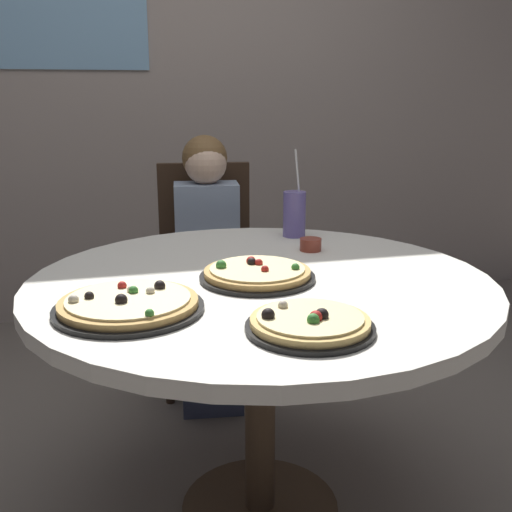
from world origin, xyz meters
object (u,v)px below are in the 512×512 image
(chair_wooden, at_px, (206,262))
(pizza_pepperoni, at_px, (129,304))
(pizza_veggie, at_px, (257,274))
(pizza_cheese, at_px, (310,323))
(sauce_bowl, at_px, (311,245))
(diner_child, at_px, (209,284))
(soda_cup, at_px, (294,214))
(dining_table, at_px, (260,308))

(chair_wooden, relative_size, pizza_pepperoni, 2.67)
(pizza_veggie, distance_m, pizza_cheese, 0.39)
(pizza_pepperoni, relative_size, sauce_bowl, 5.08)
(chair_wooden, bearing_deg, diner_child, -96.47)
(pizza_pepperoni, bearing_deg, sauce_bowl, 35.60)
(chair_wooden, relative_size, soda_cup, 3.09)
(dining_table, bearing_deg, pizza_veggie, -138.54)
(pizza_veggie, bearing_deg, pizza_pepperoni, -154.70)
(pizza_veggie, relative_size, soda_cup, 1.04)
(pizza_pepperoni, bearing_deg, diner_child, 69.87)
(pizza_cheese, distance_m, soda_cup, 0.89)
(pizza_veggie, xyz_separation_m, pizza_pepperoni, (-0.36, -0.17, 0.00))
(soda_cup, distance_m, sauce_bowl, 0.22)
(diner_child, bearing_deg, dining_table, -89.33)
(soda_cup, bearing_deg, pizza_cheese, -105.56)
(dining_table, xyz_separation_m, sauce_bowl, (0.23, 0.25, 0.11))
(pizza_cheese, bearing_deg, soda_cup, 74.44)
(soda_cup, bearing_deg, pizza_veggie, -118.62)
(diner_child, bearing_deg, pizza_pepperoni, -110.13)
(pizza_cheese, distance_m, sauce_bowl, 0.69)
(dining_table, bearing_deg, pizza_cheese, -89.27)
(chair_wooden, distance_m, soda_cup, 0.64)
(dining_table, relative_size, pizza_pepperoni, 3.62)
(diner_child, distance_m, sauce_bowl, 0.66)
(soda_cup, bearing_deg, chair_wooden, 114.15)
(pizza_veggie, height_order, pizza_cheese, same)
(dining_table, relative_size, chair_wooden, 1.35)
(pizza_pepperoni, xyz_separation_m, soda_cup, (0.61, 0.64, 0.06))
(diner_child, distance_m, pizza_pepperoni, 1.08)
(chair_wooden, bearing_deg, dining_table, -90.66)
(dining_table, distance_m, chair_wooden, 0.99)
(dining_table, height_order, chair_wooden, chair_wooden)
(chair_wooden, distance_m, pizza_veggie, 1.02)
(dining_table, relative_size, pizza_veggie, 4.03)
(soda_cup, bearing_deg, sauce_bowl, -92.78)
(diner_child, distance_m, soda_cup, 0.55)
(dining_table, height_order, pizza_cheese, pizza_cheese)
(diner_child, bearing_deg, soda_cup, -53.18)
(dining_table, height_order, soda_cup, soda_cup)
(pizza_veggie, relative_size, pizza_pepperoni, 0.90)
(dining_table, height_order, sauce_bowl, sauce_bowl)
(pizza_veggie, bearing_deg, chair_wooden, 88.63)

